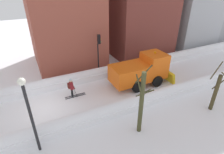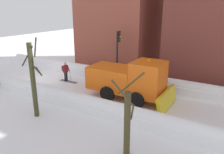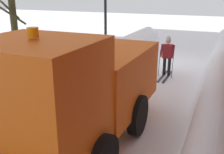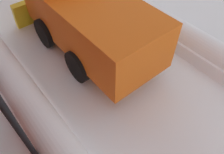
% 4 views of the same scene
% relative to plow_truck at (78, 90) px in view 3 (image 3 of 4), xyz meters
% --- Properties ---
extents(plow_truck, '(3.20, 5.98, 3.12)m').
position_rel_plow_truck_xyz_m(plow_truck, '(0.00, 0.00, 0.00)').
color(plow_truck, orange).
rests_on(plow_truck, ground).
extents(skier, '(0.62, 1.80, 1.81)m').
position_rel_plow_truck_xyz_m(skier, '(-0.72, -6.62, -0.48)').
color(skier, black).
rests_on(skier, ground).
extents(street_lamp, '(0.40, 0.40, 4.94)m').
position_rel_plow_truck_xyz_m(street_lamp, '(3.86, -9.89, 1.67)').
color(street_lamp, black).
rests_on(street_lamp, ground).
extents(bare_tree_near, '(1.09, 1.05, 4.79)m').
position_rel_plow_truck_xyz_m(bare_tree_near, '(5.18, -3.64, 0.86)').
color(bare_tree_near, '#3D3C22').
rests_on(bare_tree_near, ground).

